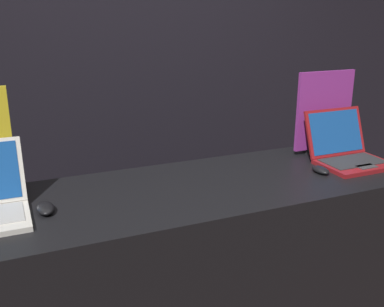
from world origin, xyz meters
TOP-DOWN VIEW (x-y plane):
  - wall_back at (0.00, 1.56)m, footprint 8.00×0.05m
  - display_counter at (0.00, 0.33)m, footprint 2.12×0.67m
  - mouse_front at (-0.61, 0.31)m, footprint 0.06×0.12m
  - laptop_back at (0.84, 0.33)m, footprint 0.34×0.34m
  - mouse_back at (0.62, 0.26)m, footprint 0.06×0.11m
  - promo_stand_back at (0.84, 0.53)m, footprint 0.34×0.07m

SIDE VIEW (x-z plane):
  - display_counter at x=0.00m, z-range 0.00..0.99m
  - mouse_back at x=0.62m, z-range 0.99..1.02m
  - mouse_front at x=-0.61m, z-range 0.99..1.02m
  - laptop_back at x=0.84m, z-range 0.92..1.17m
  - promo_stand_back at x=0.84m, z-range 0.98..1.41m
  - wall_back at x=0.00m, z-range 0.00..2.80m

